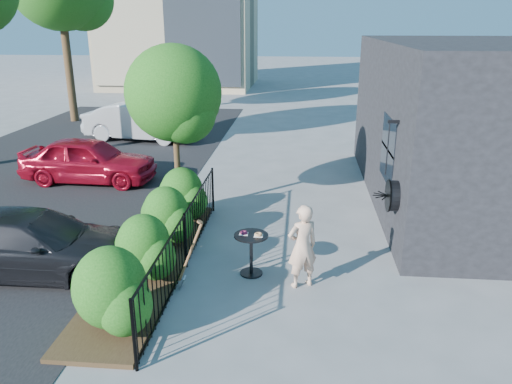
# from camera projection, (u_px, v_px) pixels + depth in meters

# --- Properties ---
(ground) EXTENTS (120.00, 120.00, 0.00)m
(ground) POSITION_uv_depth(u_px,v_px,m) (265.00, 270.00, 9.39)
(ground) COLOR gray
(ground) RESTS_ON ground
(shop_building) EXTENTS (6.22, 9.00, 4.00)m
(shop_building) POSITION_uv_depth(u_px,v_px,m) (497.00, 124.00, 12.51)
(shop_building) COLOR black
(shop_building) RESTS_ON ground
(fence) EXTENTS (0.05, 6.05, 1.10)m
(fence) POSITION_uv_depth(u_px,v_px,m) (185.00, 240.00, 9.34)
(fence) COLOR black
(fence) RESTS_ON ground
(planting_bed) EXTENTS (1.30, 6.00, 0.08)m
(planting_bed) POSITION_uv_depth(u_px,v_px,m) (151.00, 263.00, 9.57)
(planting_bed) COLOR #382616
(planting_bed) RESTS_ON ground
(shrubs) EXTENTS (1.10, 5.60, 1.24)m
(shrubs) POSITION_uv_depth(u_px,v_px,m) (155.00, 230.00, 9.44)
(shrubs) COLOR #185112
(shrubs) RESTS_ON ground
(patio_tree) EXTENTS (2.20, 2.20, 3.94)m
(patio_tree) POSITION_uv_depth(u_px,v_px,m) (176.00, 100.00, 11.29)
(patio_tree) COLOR #3F2B19
(patio_tree) RESTS_ON ground
(street) EXTENTS (9.00, 30.00, 0.01)m
(street) POSITION_uv_depth(u_px,v_px,m) (2.00, 203.00, 12.82)
(street) COLOR black
(street) RESTS_ON ground
(cafe_table) EXTENTS (0.63, 0.63, 0.84)m
(cafe_table) POSITION_uv_depth(u_px,v_px,m) (251.00, 247.00, 9.09)
(cafe_table) COLOR black
(cafe_table) RESTS_ON ground
(woman) EXTENTS (0.66, 0.57, 1.52)m
(woman) POSITION_uv_depth(u_px,v_px,m) (302.00, 246.00, 8.61)
(woman) COLOR beige
(woman) RESTS_ON ground
(shovel) EXTENTS (0.48, 0.17, 1.32)m
(shovel) POSITION_uv_depth(u_px,v_px,m) (189.00, 259.00, 8.57)
(shovel) COLOR brown
(shovel) RESTS_ON ground
(car_red) EXTENTS (3.89, 1.69, 1.31)m
(car_red) POSITION_uv_depth(u_px,v_px,m) (89.00, 160.00, 14.38)
(car_red) COLOR #A70D24
(car_red) RESTS_ON ground
(car_silver) EXTENTS (4.63, 2.26, 1.46)m
(car_silver) POSITION_uv_depth(u_px,v_px,m) (141.00, 122.00, 19.45)
(car_silver) COLOR #B6B6BB
(car_silver) RESTS_ON ground
(car_darkgrey) EXTENTS (4.09, 1.79, 1.17)m
(car_darkgrey) POSITION_uv_depth(u_px,v_px,m) (33.00, 244.00, 9.13)
(car_darkgrey) COLOR black
(car_darkgrey) RESTS_ON ground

